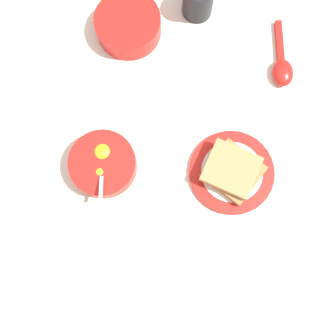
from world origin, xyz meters
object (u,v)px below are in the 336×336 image
(egg_bowl, at_px, (103,164))
(congee_bowl, at_px, (128,25))
(soup_spoon, at_px, (282,67))
(toast_sandwich, at_px, (232,171))
(toast_plate, at_px, (232,172))

(egg_bowl, relative_size, congee_bowl, 0.97)
(soup_spoon, height_order, congee_bowl, congee_bowl)
(toast_sandwich, relative_size, soup_spoon, 0.78)
(egg_bowl, bearing_deg, congee_bowl, 17.21)
(toast_plate, xyz_separation_m, soup_spoon, (0.26, -0.01, 0.01))
(egg_bowl, bearing_deg, soup_spoon, -34.64)
(toast_plate, height_order, congee_bowl, congee_bowl)
(congee_bowl, bearing_deg, soup_spoon, -79.79)
(egg_bowl, relative_size, toast_sandwich, 1.16)
(egg_bowl, bearing_deg, toast_sandwich, -67.68)
(toast_plate, bearing_deg, congee_bowl, 59.58)
(soup_spoon, bearing_deg, congee_bowl, 100.21)
(toast_sandwich, height_order, soup_spoon, toast_sandwich)
(toast_plate, distance_m, toast_sandwich, 0.02)
(toast_sandwich, bearing_deg, soup_spoon, -1.50)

